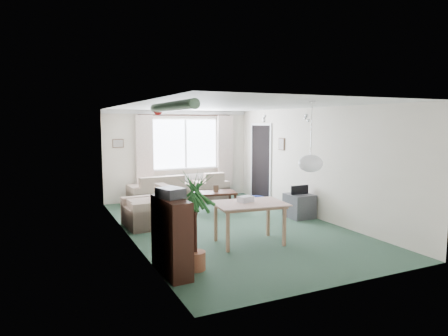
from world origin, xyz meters
name	(u,v)px	position (x,y,z in m)	size (l,w,h in m)	color
ground	(230,226)	(0.00, 0.00, 0.00)	(6.50, 6.50, 0.00)	#2B4737
window	(185,144)	(0.20, 3.23, 1.50)	(1.80, 0.03, 1.30)	white
curtain_rod	(186,115)	(0.20, 3.15, 2.27)	(2.60, 0.03, 0.03)	black
curtain_left	(145,154)	(-0.95, 3.13, 1.27)	(0.45, 0.08, 2.00)	beige
curtain_right	(225,151)	(1.35, 3.13, 1.27)	(0.45, 0.08, 2.00)	beige
radiator	(186,184)	(0.20, 3.19, 0.40)	(1.20, 0.10, 0.55)	white
doorway	(261,163)	(1.99, 2.20, 1.00)	(0.03, 0.95, 2.00)	black
pendant_lamp	(311,163)	(0.20, -2.30, 1.48)	(0.36, 0.36, 0.36)	white
tinsel_garland	(172,106)	(-1.92, -2.30, 2.28)	(1.60, 1.60, 0.12)	#196626
bauble_cluster_a	(264,116)	(1.30, 0.90, 2.22)	(0.20, 0.20, 0.20)	silver
bauble_cluster_b	(307,116)	(1.60, -0.30, 2.22)	(0.20, 0.20, 0.20)	silver
wall_picture_back	(118,143)	(-1.60, 3.23, 1.55)	(0.28, 0.03, 0.22)	brown
wall_picture_right	(282,144)	(1.98, 1.20, 1.55)	(0.03, 0.24, 0.30)	brown
sofa	(159,190)	(-0.70, 2.75, 0.37)	(1.49, 0.79, 0.75)	beige
armchair_corner	(209,186)	(0.69, 2.73, 0.38)	(0.85, 0.81, 0.76)	tan
armchair_left	(148,206)	(-1.50, 0.70, 0.41)	(0.92, 0.87, 0.82)	beige
coffee_table	(214,202)	(0.25, 1.40, 0.23)	(1.02, 0.56, 0.46)	black
photo_frame	(216,189)	(0.30, 1.38, 0.54)	(0.12, 0.02, 0.16)	#513A29
bookshelf	(171,236)	(-1.84, -1.94, 0.53)	(0.29, 0.87, 1.06)	black
hifi_box	(171,193)	(-1.83, -1.92, 1.13)	(0.28, 0.35, 0.14)	#3D3D43
houseplant	(195,221)	(-1.49, -1.94, 0.71)	(0.61, 0.61, 1.41)	#1D542B
dining_table	(249,224)	(-0.20, -1.17, 0.35)	(1.11, 0.74, 0.69)	tan
gift_box	(246,200)	(-0.23, -1.08, 0.75)	(0.25, 0.18, 0.12)	white
tv_cube	(299,206)	(1.70, 0.03, 0.26)	(0.52, 0.57, 0.52)	#38393D
pet_bed	(254,199)	(1.65, 1.99, 0.06)	(0.59, 0.59, 0.12)	navy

